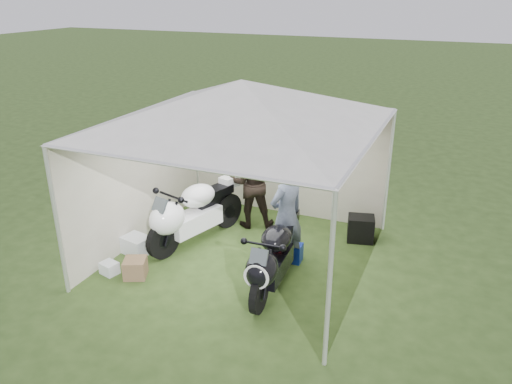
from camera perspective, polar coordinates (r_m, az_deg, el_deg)
ground at (r=8.60m, az=-1.46°, el=-7.39°), size 80.00×80.00×0.00m
canopy_tent at (r=7.68m, az=-1.56°, el=9.65°), size 5.66×5.66×3.00m
motorcycle_white at (r=8.82m, az=-7.39°, el=-2.29°), size 0.94×2.18×1.10m
motorcycle_black at (r=7.47m, az=1.93°, el=-7.42°), size 0.52×2.03×1.00m
paddock_stand at (r=8.43m, az=3.88°, el=-6.87°), size 0.42×0.28×0.31m
person_dark_jacket at (r=9.33m, az=-0.48°, el=1.12°), size 1.05×0.95×1.76m
person_blue_jacket at (r=7.93m, az=3.50°, el=-2.67°), size 0.69×0.79×1.83m
equipment_box at (r=9.21m, az=11.87°, el=-4.11°), size 0.54×0.47×0.46m
crate_0 at (r=8.88m, az=-13.49°, el=-5.89°), size 0.52×0.44×0.30m
crate_1 at (r=8.20m, az=-13.62°, el=-8.43°), size 0.45×0.45×0.30m
crate_2 at (r=8.41m, az=-16.41°, el=-8.34°), size 0.31×0.28×0.19m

